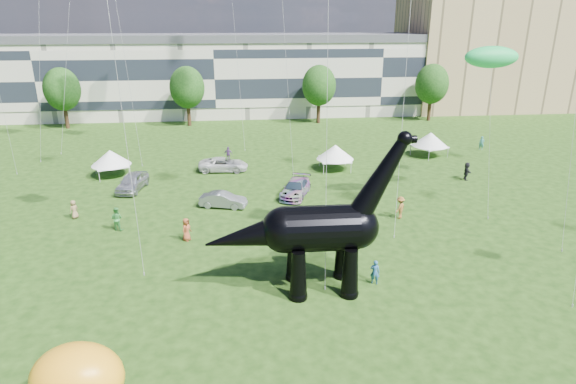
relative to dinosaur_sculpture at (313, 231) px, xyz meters
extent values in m
plane|color=#16330C|center=(0.44, -4.40, -3.81)|extent=(220.00, 220.00, 0.00)
cube|color=beige|center=(-7.56, 57.60, 2.19)|extent=(78.00, 11.00, 12.00)
cube|color=tan|center=(40.44, 60.60, 7.19)|extent=(28.00, 18.00, 22.00)
cylinder|color=#382314|center=(-29.56, 48.60, -2.21)|extent=(0.56, 0.56, 3.20)
ellipsoid|color=#14380F|center=(-29.56, 48.60, 2.51)|extent=(5.20, 5.20, 6.24)
cylinder|color=#382314|center=(-11.56, 48.60, -2.21)|extent=(0.56, 0.56, 3.20)
ellipsoid|color=#14380F|center=(-11.56, 48.60, 2.51)|extent=(5.20, 5.20, 6.24)
cylinder|color=#382314|center=(8.44, 48.60, -2.21)|extent=(0.56, 0.56, 3.20)
ellipsoid|color=#14380F|center=(8.44, 48.60, 2.51)|extent=(5.20, 5.20, 6.24)
cylinder|color=#382314|center=(26.44, 48.60, -2.21)|extent=(0.56, 0.56, 3.20)
ellipsoid|color=#14380F|center=(26.44, 48.60, 2.51)|extent=(5.20, 5.20, 6.24)
cone|color=black|center=(-1.00, -1.11, -2.28)|extent=(1.07, 1.07, 3.06)
sphere|color=black|center=(-1.00, -1.11, -3.62)|extent=(1.12, 1.12, 1.12)
cone|color=black|center=(-0.97, 1.13, -2.28)|extent=(1.07, 1.07, 3.06)
sphere|color=black|center=(-0.97, 1.13, -3.62)|extent=(1.12, 1.12, 1.12)
cone|color=black|center=(2.06, -1.15, -2.28)|extent=(1.07, 1.07, 3.06)
sphere|color=black|center=(2.06, -1.15, -3.62)|extent=(1.12, 1.12, 1.12)
cone|color=black|center=(2.09, 1.10, -2.28)|extent=(1.07, 1.07, 3.06)
sphere|color=black|center=(2.09, 1.10, -3.62)|extent=(1.12, 1.12, 1.12)
cylinder|color=black|center=(0.44, -0.01, 0.17)|extent=(4.32, 2.81, 2.75)
sphere|color=black|center=(-1.70, 0.02, 0.17)|extent=(2.75, 2.75, 2.75)
sphere|color=black|center=(2.58, -0.03, 0.17)|extent=(2.65, 2.65, 2.65)
cone|color=black|center=(3.83, -0.05, 3.13)|extent=(3.86, 1.58, 5.40)
sphere|color=black|center=(5.07, -0.06, 5.47)|extent=(0.86, 0.86, 0.86)
cylinder|color=black|center=(5.38, -0.07, 5.42)|extent=(0.72, 0.46, 0.45)
cone|color=black|center=(-3.80, 0.05, -0.17)|extent=(5.42, 2.21, 3.00)
imported|color=silver|center=(-14.45, 19.39, -2.97)|extent=(2.81, 5.16, 1.66)
imported|color=gray|center=(-5.70, 14.02, -3.14)|extent=(4.30, 2.43, 1.34)
imported|color=silver|center=(-5.90, 24.66, -3.08)|extent=(5.40, 2.75, 1.46)
imported|color=#595960|center=(0.92, 16.17, -3.06)|extent=(3.79, 5.57, 1.50)
cube|color=white|center=(6.16, 23.88, -2.65)|extent=(3.22, 3.22, 0.13)
cone|color=white|center=(6.16, 23.88, -1.81)|extent=(4.07, 4.07, 1.58)
cylinder|color=#999999|center=(4.66, 22.43, -3.23)|extent=(0.06, 0.06, 1.16)
cylinder|color=#999999|center=(7.60, 22.38, -3.23)|extent=(0.06, 0.06, 1.16)
cylinder|color=#999999|center=(4.71, 25.38, -3.23)|extent=(0.06, 0.06, 1.16)
cylinder|color=#999999|center=(7.66, 25.33, -3.23)|extent=(0.06, 0.06, 1.16)
cube|color=silver|center=(18.45, 28.11, -2.61)|extent=(4.27, 4.27, 0.13)
cone|color=silver|center=(18.45, 28.11, -1.74)|extent=(5.41, 5.41, 1.63)
cylinder|color=#999999|center=(17.64, 26.11, -3.21)|extent=(0.07, 0.07, 1.20)
cylinder|color=#999999|center=(20.44, 27.30, -3.21)|extent=(0.07, 0.07, 1.20)
cylinder|color=#999999|center=(16.45, 28.92, -3.21)|extent=(0.07, 0.07, 1.20)
cylinder|color=#999999|center=(19.26, 30.10, -3.21)|extent=(0.07, 0.07, 1.20)
cube|color=white|center=(-17.43, 24.14, -2.65)|extent=(4.09, 4.09, 0.13)
cone|color=white|center=(-17.43, 24.14, -1.81)|extent=(5.18, 5.18, 1.58)
cylinder|color=#999999|center=(-18.26, 22.23, -3.23)|extent=(0.06, 0.06, 1.16)
cylinder|color=#999999|center=(-15.52, 23.30, -3.23)|extent=(0.06, 0.06, 1.16)
cylinder|color=#999999|center=(-19.34, 24.97, -3.23)|extent=(0.06, 0.06, 1.16)
cylinder|color=#999999|center=(-16.60, 26.04, -3.23)|extent=(0.06, 0.06, 1.16)
ellipsoid|color=#FFA41A|center=(-11.21, -8.51, -2.31)|extent=(4.23, 3.46, 2.98)
imported|color=#255888|center=(3.93, 0.06, -3.00)|extent=(0.68, 0.56, 1.61)
imported|color=teal|center=(26.10, 30.27, -2.96)|extent=(0.74, 0.67, 1.69)
imported|color=brown|center=(8.83, 9.99, -2.86)|extent=(1.37, 1.36, 1.89)
imported|color=#5D3578|center=(-5.40, 28.46, -2.96)|extent=(1.05, 0.61, 1.69)
imported|color=olive|center=(-17.85, 12.80, -3.02)|extent=(0.85, 0.92, 1.57)
imported|color=brown|center=(-8.26, 7.58, -2.92)|extent=(0.93, 1.03, 1.76)
imported|color=#378A3B|center=(-13.81, 10.04, -2.86)|extent=(1.08, 0.94, 1.90)
imported|color=black|center=(18.81, 19.03, -2.88)|extent=(0.89, 1.80, 1.85)
ellipsoid|color=green|center=(15.83, 11.69, 8.90)|extent=(4.39, 4.54, 1.70)
camera|label=1|loc=(-4.18, -25.49, 11.83)|focal=30.00mm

